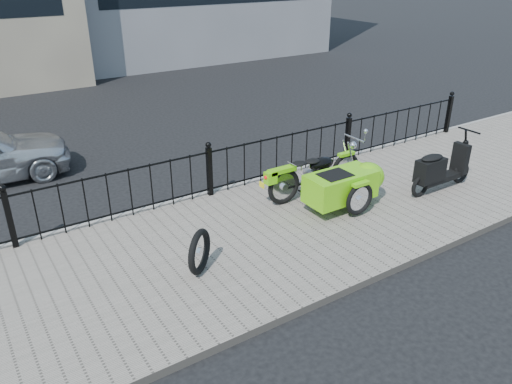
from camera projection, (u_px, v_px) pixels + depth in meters
ground at (246, 228)px, 8.71m from camera, size 120.00×120.00×0.00m
sidewalk at (262, 237)px, 8.30m from camera, size 30.00×3.80×0.12m
curb at (207, 195)px, 9.77m from camera, size 30.00×0.10×0.12m
iron_fence at (210, 172)px, 9.44m from camera, size 14.11×0.11×1.08m
motorcycle_sidecar at (343, 181)px, 9.06m from camera, size 2.28×1.48×0.98m
scooter at (439, 170)px, 9.62m from camera, size 1.67×0.49×1.13m
spare_tire at (199, 252)px, 7.14m from camera, size 0.58×0.51×0.68m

